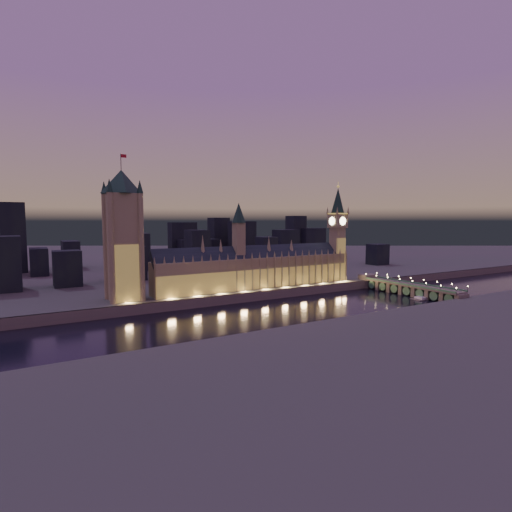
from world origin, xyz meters
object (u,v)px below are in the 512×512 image
westminster_bridge (405,288)px  palace_of_westminster (257,268)px  elizabeth_tower (338,226)px  river_boat (433,296)px  victoria_tower (123,229)px

westminster_bridge → palace_of_westminster: bearing=152.6°
palace_of_westminster → westminster_bridge: size_ratio=1.79×
elizabeth_tower → river_boat: elizabeth_tower is taller
palace_of_westminster → victoria_tower: (-120.20, 0.17, 37.30)m
elizabeth_tower → westminster_bridge: 92.38m
victoria_tower → westminster_bridge: size_ratio=1.00×
palace_of_westminster → elizabeth_tower: size_ratio=1.97×
elizabeth_tower → palace_of_westminster: bearing=-179.9°
victoria_tower → river_boat: size_ratio=2.35×
river_boat → palace_of_westminster: bearing=145.8°
palace_of_westminster → river_boat: palace_of_westminster is taller
elizabeth_tower → westminster_bridge: (28.05, -65.38, -58.92)m
river_boat → elizabeth_tower: bearing=111.2°
river_boat → westminster_bridge: bearing=105.7°
elizabeth_tower → westminster_bridge: bearing=-66.8°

